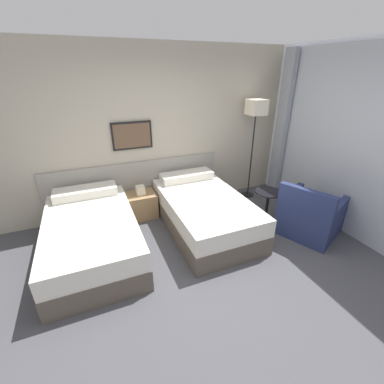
% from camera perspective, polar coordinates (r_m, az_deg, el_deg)
% --- Properties ---
extents(ground_plane, '(16.00, 16.00, 0.00)m').
position_cam_1_polar(ground_plane, '(3.34, 5.46, -18.10)').
color(ground_plane, '#47474C').
extents(wall_headboard, '(10.00, 0.10, 2.70)m').
position_cam_1_polar(wall_headboard, '(4.48, -7.13, 12.39)').
color(wall_headboard, '#B7AD99').
rests_on(wall_headboard, ground_plane).
extents(bed_near_door, '(1.14, 1.96, 0.67)m').
position_cam_1_polar(bed_near_door, '(3.76, -21.30, -8.91)').
color(bed_near_door, brown).
rests_on(bed_near_door, ground_plane).
extents(bed_near_window, '(1.14, 1.96, 0.67)m').
position_cam_1_polar(bed_near_window, '(4.06, 2.64, -4.30)').
color(bed_near_window, brown).
rests_on(bed_near_window, ground_plane).
extents(nightstand, '(0.48, 0.42, 0.56)m').
position_cam_1_polar(nightstand, '(4.46, -11.11, -2.73)').
color(nightstand, '#9E7A51').
rests_on(nightstand, ground_plane).
extents(floor_lamp, '(0.30, 0.30, 1.84)m').
position_cam_1_polar(floor_lamp, '(4.86, 14.01, 16.60)').
color(floor_lamp, black).
rests_on(floor_lamp, ground_plane).
extents(side_table, '(0.42, 0.42, 0.55)m').
position_cam_1_polar(side_table, '(4.32, 16.46, -1.91)').
color(side_table, black).
rests_on(side_table, ground_plane).
extents(armchair, '(1.05, 1.03, 0.84)m').
position_cam_1_polar(armchair, '(4.31, 24.66, -5.00)').
color(armchair, navy).
rests_on(armchair, ground_plane).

